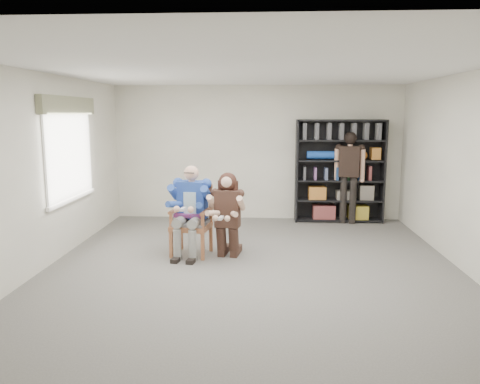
# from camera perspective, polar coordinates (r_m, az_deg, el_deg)

# --- Properties ---
(room_shell) EXTENTS (6.00, 7.00, 2.80)m
(room_shell) POSITION_cam_1_polar(r_m,az_deg,el_deg) (6.40, 1.49, 2.18)
(room_shell) COLOR beige
(room_shell) RESTS_ON ground
(floor) EXTENTS (6.00, 7.00, 0.01)m
(floor) POSITION_cam_1_polar(r_m,az_deg,el_deg) (6.72, 1.44, -9.74)
(floor) COLOR #5F5C59
(floor) RESTS_ON ground
(window_left) EXTENTS (0.16, 2.00, 1.75)m
(window_left) POSITION_cam_1_polar(r_m,az_deg,el_deg) (8.00, -19.97, 4.76)
(window_left) COLOR white
(window_left) RESTS_ON room_shell
(armchair) EXTENTS (0.72, 0.71, 1.10)m
(armchair) POSITION_cam_1_polar(r_m,az_deg,el_deg) (7.41, -5.98, -3.50)
(armchair) COLOR #AA5F35
(armchair) RESTS_ON floor
(seated_man) EXTENTS (0.74, 0.94, 1.43)m
(seated_man) POSITION_cam_1_polar(r_m,az_deg,el_deg) (7.38, -6.00, -2.25)
(seated_man) COLOR #26469C
(seated_man) RESTS_ON floor
(kneeling_woman) EXTENTS (0.68, 0.95, 1.31)m
(kneeling_woman) POSITION_cam_1_polar(r_m,az_deg,el_deg) (7.20, -1.58, -2.98)
(kneeling_woman) COLOR #34251C
(kneeling_woman) RESTS_ON floor
(bookshelf) EXTENTS (1.80, 0.38, 2.10)m
(bookshelf) POSITION_cam_1_polar(r_m,az_deg,el_deg) (9.81, 12.05, 2.50)
(bookshelf) COLOR black
(bookshelf) RESTS_ON floor
(standing_man) EXTENTS (0.63, 0.45, 1.85)m
(standing_man) POSITION_cam_1_polar(r_m,az_deg,el_deg) (9.70, 13.13, 1.63)
(standing_man) COLOR black
(standing_man) RESTS_ON floor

